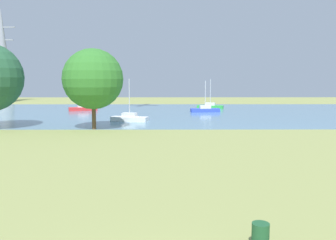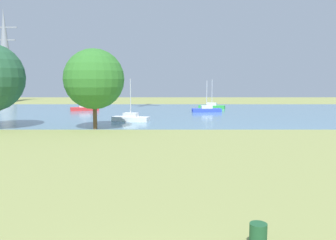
% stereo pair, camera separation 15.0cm
% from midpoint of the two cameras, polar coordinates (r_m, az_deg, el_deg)
% --- Properties ---
extents(ground_plane, '(160.00, 160.00, 0.00)m').
position_cam_midpoint_polar(ground_plane, '(30.28, -1.37, -3.67)').
color(ground_plane, '#8C9351').
extents(litter_bin, '(0.56, 0.56, 0.80)m').
position_cam_midpoint_polar(litter_bin, '(12.19, 14.67, -17.59)').
color(litter_bin, '#1E512D').
rests_on(litter_bin, ground).
extents(water_surface, '(140.00, 40.00, 0.02)m').
position_cam_midpoint_polar(water_surface, '(58.05, -0.73, 1.20)').
color(water_surface, '#5C86A0').
rests_on(water_surface, ground).
extents(sailboat_blue, '(4.92, 1.96, 5.22)m').
position_cam_midpoint_polar(sailboat_blue, '(59.20, 6.29, 1.69)').
color(sailboat_blue, blue).
rests_on(sailboat_blue, water_surface).
extents(sailboat_white, '(5.02, 2.68, 5.49)m').
position_cam_midpoint_polar(sailboat_white, '(45.93, -5.96, 0.32)').
color(sailboat_white, white).
rests_on(sailboat_white, water_surface).
extents(sailboat_green, '(5.03, 2.81, 5.47)m').
position_cam_midpoint_polar(sailboat_green, '(66.52, 7.11, 2.20)').
color(sailboat_green, green).
rests_on(sailboat_green, water_surface).
extents(sailboat_red, '(5.03, 2.95, 5.88)m').
position_cam_midpoint_polar(sailboat_red, '(63.47, -13.27, 1.88)').
color(sailboat_red, red).
rests_on(sailboat_red, water_surface).
extents(tree_east_near, '(6.50, 6.50, 8.69)m').
position_cam_midpoint_polar(tree_east_near, '(38.88, -11.75, 6.49)').
color(tree_east_near, brown).
rests_on(tree_east_near, ground).
extents(electricity_pylon, '(6.40, 4.40, 22.49)m').
position_cam_midpoint_polar(electricity_pylon, '(95.93, -24.75, 9.42)').
color(electricity_pylon, gray).
rests_on(electricity_pylon, ground).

